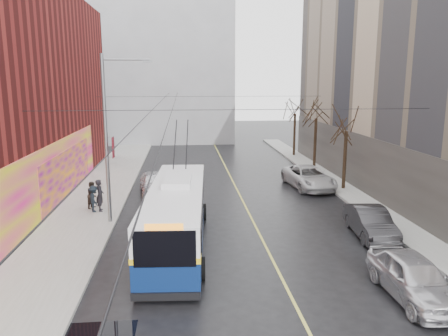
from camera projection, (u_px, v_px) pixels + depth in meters
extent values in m
plane|color=black|center=(255.00, 314.00, 14.57)|extent=(140.00, 140.00, 0.00)
cube|color=gray|center=(86.00, 212.00, 25.53)|extent=(4.00, 60.00, 0.15)
cube|color=gray|center=(366.00, 205.00, 27.10)|extent=(2.00, 60.00, 0.15)
cube|color=#BFB74C|center=(242.00, 200.00, 28.37)|extent=(0.12, 50.00, 0.01)
cube|color=#F80594|center=(38.00, 190.00, 23.01)|extent=(0.08, 28.00, 4.00)
cube|color=#8A048E|center=(68.00, 173.00, 28.95)|extent=(0.06, 12.00, 3.20)
cube|color=#4C4742|center=(370.00, 168.00, 28.76)|extent=(0.06, 36.00, 4.00)
cube|color=gray|center=(153.00, 70.00, 56.15)|extent=(20.00, 12.00, 18.00)
cylinder|color=slate|center=(106.00, 142.00, 22.86)|extent=(0.20, 0.20, 9.00)
cube|color=#5E0D17|center=(113.00, 147.00, 22.95)|extent=(0.04, 0.60, 1.10)
cylinder|color=slate|center=(126.00, 60.00, 22.14)|extent=(2.40, 0.10, 0.10)
cube|color=slate|center=(148.00, 62.00, 22.26)|extent=(0.50, 0.22, 0.12)
cylinder|color=black|center=(158.00, 104.00, 27.63)|extent=(0.02, 60.00, 0.02)
cylinder|color=black|center=(174.00, 104.00, 27.72)|extent=(0.02, 60.00, 0.02)
cylinder|color=black|center=(235.00, 110.00, 19.16)|extent=(18.00, 0.02, 0.02)
cylinder|color=black|center=(211.00, 96.00, 34.78)|extent=(18.00, 0.02, 0.02)
cylinder|color=black|center=(345.00, 161.00, 30.61)|extent=(0.24, 0.24, 4.20)
cylinder|color=black|center=(315.00, 145.00, 37.41)|extent=(0.24, 0.24, 4.48)
cylinder|color=black|center=(294.00, 135.00, 44.25)|extent=(0.24, 0.24, 4.37)
ellipsoid|color=slate|center=(184.00, 97.00, 22.40)|extent=(0.44, 0.20, 0.12)
ellipsoid|color=slate|center=(182.00, 83.00, 22.30)|extent=(0.44, 0.20, 0.12)
ellipsoid|color=slate|center=(172.00, 119.00, 23.60)|extent=(0.44, 0.20, 0.12)
cube|color=#0A1E4F|center=(177.00, 227.00, 20.51)|extent=(3.09, 11.31, 1.40)
cube|color=silver|center=(176.00, 200.00, 20.25)|extent=(3.09, 11.31, 1.21)
cube|color=yellow|center=(177.00, 213.00, 20.37)|extent=(3.13, 11.35, 0.21)
cube|color=black|center=(165.00, 249.00, 14.79)|extent=(2.14, 0.17, 1.30)
cube|color=black|center=(183.00, 177.00, 25.76)|extent=(2.14, 0.17, 1.12)
cube|color=black|center=(150.00, 203.00, 20.23)|extent=(0.65, 10.24, 0.93)
cube|color=black|center=(203.00, 202.00, 20.31)|extent=(0.65, 10.24, 0.93)
cube|color=silver|center=(177.00, 180.00, 21.01)|extent=(1.47, 2.87, 0.28)
cube|color=black|center=(166.00, 297.00, 15.09)|extent=(2.43, 0.26, 0.28)
cylinder|color=black|center=(139.00, 270.00, 16.90)|extent=(0.33, 0.95, 0.93)
cylinder|color=black|center=(202.00, 269.00, 16.98)|extent=(0.33, 0.95, 0.93)
cylinder|color=black|center=(160.00, 212.00, 24.20)|extent=(0.33, 0.95, 0.93)
cylinder|color=black|center=(204.00, 212.00, 24.28)|extent=(0.33, 0.95, 0.93)
cylinder|color=black|center=(175.00, 143.00, 23.93)|extent=(0.25, 3.24, 2.29)
cylinder|color=black|center=(187.00, 143.00, 23.95)|extent=(0.25, 3.24, 2.29)
imported|color=silver|center=(413.00, 277.00, 15.53)|extent=(1.89, 4.64, 1.58)
imported|color=#272629|center=(371.00, 222.00, 21.67)|extent=(1.93, 4.56, 1.46)
imported|color=silver|center=(309.00, 177.00, 31.57)|extent=(3.14, 5.82, 1.55)
imported|color=silver|center=(153.00, 183.00, 29.97)|extent=(2.33, 4.56, 1.49)
imported|color=black|center=(100.00, 195.00, 25.41)|extent=(0.57, 0.76, 1.88)
imported|color=black|center=(93.00, 195.00, 25.99)|extent=(0.84, 0.95, 1.63)
imported|color=black|center=(94.00, 199.00, 25.28)|extent=(0.91, 1.14, 1.55)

